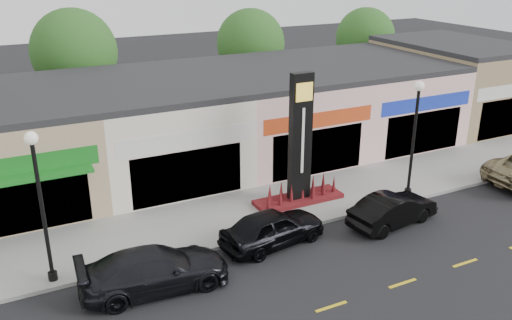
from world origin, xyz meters
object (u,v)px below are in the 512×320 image
object	(u,v)px
car_black_sedan	(273,228)
pylon_sign	(300,158)
lamp_west_near	(40,193)
lamp_east_near	(415,128)
car_black_conv	(393,210)
car_dark_sedan	(155,270)

from	to	relation	value
car_black_sedan	pylon_sign	bearing A→B (deg)	-54.54
car_black_sedan	lamp_west_near	bearing A→B (deg)	74.16
lamp_east_near	car_black_sedan	distance (m)	8.34
lamp_west_near	car_black_sedan	xyz separation A→B (m)	(8.19, -1.03, -2.73)
car_black_sedan	car_black_conv	distance (m)	5.43
lamp_west_near	pylon_sign	world-z (taller)	pylon_sign
lamp_east_near	car_dark_sedan	size ratio (longest dim) A/B	1.07
car_black_conv	lamp_west_near	bearing A→B (deg)	73.55
pylon_sign	lamp_east_near	bearing A→B (deg)	-18.75
car_dark_sedan	lamp_east_near	bearing A→B (deg)	-77.94
pylon_sign	car_dark_sedan	world-z (taller)	pylon_sign
car_dark_sedan	car_black_conv	bearing A→B (deg)	-85.83
lamp_west_near	car_black_sedan	bearing A→B (deg)	-7.18
car_dark_sedan	car_black_sedan	bearing A→B (deg)	-76.54
car_black_conv	car_black_sedan	bearing A→B (deg)	72.93
lamp_west_near	pylon_sign	xyz separation A→B (m)	(11.00, 1.70, -1.20)
lamp_east_near	car_black_sedan	bearing A→B (deg)	-172.48
lamp_west_near	lamp_east_near	bearing A→B (deg)	0.00
lamp_west_near	lamp_east_near	distance (m)	16.00
pylon_sign	lamp_west_near	bearing A→B (deg)	-171.23
lamp_east_near	lamp_west_near	bearing A→B (deg)	180.00
lamp_east_near	pylon_sign	size ratio (longest dim) A/B	0.91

